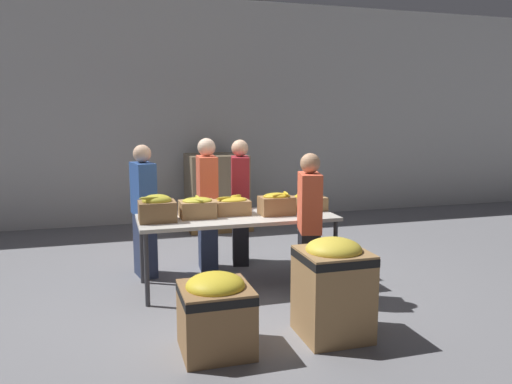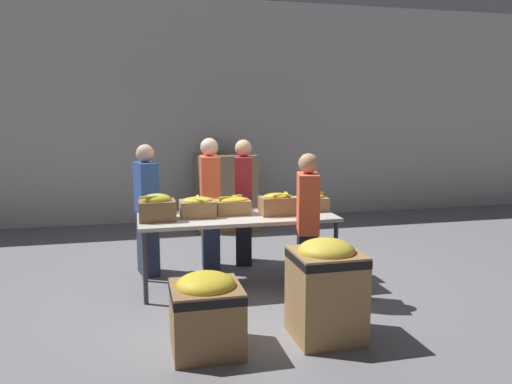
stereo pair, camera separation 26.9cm
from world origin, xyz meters
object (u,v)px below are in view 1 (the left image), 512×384
(banana_box_0, at_px, (157,208))
(volunteer_1, at_px, (309,228))
(volunteer_3, at_px, (207,205))
(banana_box_2, at_px, (232,205))
(volunteer_0, at_px, (144,212))
(banana_box_3, at_px, (276,203))
(volunteer_2, at_px, (240,203))
(donation_bin_0, at_px, (216,311))
(sorting_table, at_px, (237,221))
(pallet_stack_0, at_px, (216,192))
(banana_box_4, at_px, (309,201))
(banana_box_1, at_px, (197,207))
(donation_bin_1, at_px, (333,285))

(banana_box_0, xyz_separation_m, volunteer_1, (1.51, -0.59, -0.18))
(volunteer_3, bearing_deg, banana_box_0, -39.61)
(banana_box_2, relative_size, volunteer_0, 0.25)
(banana_box_3, height_order, volunteer_2, volunteer_2)
(banana_box_0, bearing_deg, donation_bin_0, -78.11)
(sorting_table, bearing_deg, pallet_stack_0, 82.59)
(banana_box_2, height_order, volunteer_0, volunteer_0)
(volunteer_2, bearing_deg, banana_box_4, 53.88)
(volunteer_1, distance_m, pallet_stack_0, 3.68)
(sorting_table, xyz_separation_m, banana_box_3, (0.45, -0.05, 0.18))
(sorting_table, relative_size, donation_bin_0, 3.32)
(banana_box_1, relative_size, volunteer_1, 0.25)
(banana_box_2, distance_m, pallet_stack_0, 2.98)
(banana_box_2, relative_size, banana_box_4, 1.02)
(volunteer_1, bearing_deg, pallet_stack_0, 18.03)
(banana_box_4, relative_size, donation_bin_1, 0.44)
(donation_bin_0, bearing_deg, volunteer_1, 37.27)
(sorting_table, distance_m, volunteer_0, 1.18)
(donation_bin_0, distance_m, donation_bin_1, 1.05)
(banana_box_2, relative_size, volunteer_2, 0.24)
(banana_box_0, distance_m, banana_box_2, 0.87)
(volunteer_1, height_order, volunteer_3, volunteer_3)
(banana_box_0, bearing_deg, pallet_stack_0, 67.32)
(banana_box_3, distance_m, donation_bin_1, 1.57)
(sorting_table, height_order, pallet_stack_0, pallet_stack_0)
(volunteer_2, distance_m, pallet_stack_0, 2.22)
(banana_box_4, bearing_deg, sorting_table, -173.78)
(volunteer_0, distance_m, pallet_stack_0, 2.77)
(banana_box_4, relative_size, volunteer_1, 0.25)
(banana_box_2, xyz_separation_m, volunteer_3, (-0.18, 0.57, -0.09))
(volunteer_2, bearing_deg, banana_box_1, -29.72)
(pallet_stack_0, bearing_deg, donation_bin_1, -89.09)
(volunteer_1, xyz_separation_m, volunteer_3, (-0.83, 1.31, 0.05))
(banana_box_1, distance_m, donation_bin_0, 1.70)
(banana_box_4, bearing_deg, banana_box_2, 179.65)
(volunteer_2, relative_size, donation_bin_0, 2.45)
(banana_box_1, bearing_deg, volunteer_3, 69.59)
(banana_box_4, xyz_separation_m, volunteer_3, (-1.12, 0.57, -0.10))
(volunteer_2, height_order, donation_bin_0, volunteer_2)
(banana_box_3, bearing_deg, pallet_stack_0, 91.05)
(sorting_table, relative_size, volunteer_3, 1.33)
(volunteer_0, relative_size, donation_bin_0, 2.40)
(donation_bin_1, bearing_deg, volunteer_2, 95.20)
(banana_box_3, relative_size, volunteer_1, 0.25)
(banana_box_0, xyz_separation_m, volunteer_2, (1.14, 0.87, -0.15))
(sorting_table, relative_size, banana_box_1, 5.68)
(volunteer_2, distance_m, donation_bin_0, 2.56)
(banana_box_2, xyz_separation_m, volunteer_1, (0.65, -0.74, -0.14))
(banana_box_3, xyz_separation_m, volunteer_3, (-0.66, 0.72, -0.11))
(donation_bin_0, bearing_deg, banana_box_4, 47.85)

